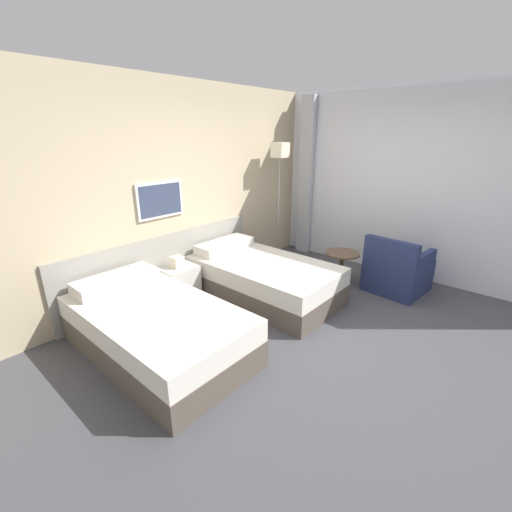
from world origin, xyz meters
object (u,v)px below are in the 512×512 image
object	(u,v)px
bed_near_window	(263,278)
nightstand	(179,283)
armchair	(397,272)
floor_lamp	(280,165)
bed_near_door	(156,328)
side_table	(341,262)

from	to	relation	value
bed_near_window	nightstand	xyz separation A→B (m)	(-0.82, 0.72, -0.01)
nightstand	armchair	size ratio (longest dim) A/B	0.77
bed_near_window	floor_lamp	bearing A→B (deg)	29.10
bed_near_door	bed_near_window	world-z (taller)	same
side_table	armchair	distance (m)	0.75
nightstand	side_table	distance (m)	2.25
armchair	floor_lamp	bearing A→B (deg)	9.33
bed_near_window	armchair	xyz separation A→B (m)	(1.34, -1.28, 0.02)
bed_near_door	nightstand	world-z (taller)	bed_near_door
side_table	bed_near_door	bearing A→B (deg)	166.39
nightstand	floor_lamp	xyz separation A→B (m)	(2.00, -0.07, 1.35)
side_table	floor_lamp	bearing A→B (deg)	80.67
bed_near_door	bed_near_window	distance (m)	1.63
bed_near_window	armchair	world-z (taller)	armchair
bed_near_door	nightstand	distance (m)	1.09
nightstand	armchair	distance (m)	2.94
floor_lamp	bed_near_door	bearing A→B (deg)	-166.84
bed_near_window	armchair	bearing A→B (deg)	-43.83
bed_near_window	nightstand	world-z (taller)	bed_near_window
armchair	nightstand	bearing A→B (deg)	51.86
bed_near_door	side_table	size ratio (longest dim) A/B	3.90
bed_near_door	nightstand	xyz separation A→B (m)	(0.82, 0.72, -0.01)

